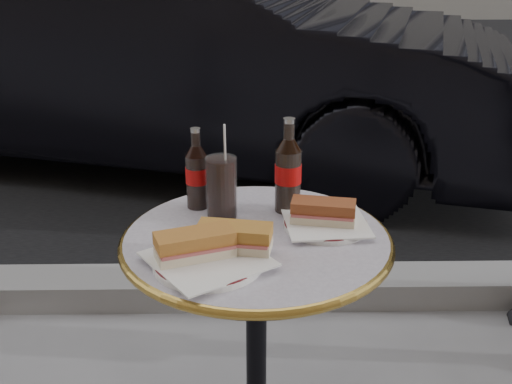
{
  "coord_description": "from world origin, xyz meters",
  "views": [
    {
      "loc": [
        -0.02,
        -1.3,
        1.39
      ],
      "look_at": [
        0.0,
        0.05,
        0.82
      ],
      "focal_mm": 45.0,
      "sensor_mm": 36.0,
      "label": 1
    }
  ],
  "objects_px": {
    "cola_bottle_right": "(288,165)",
    "parked_car": "(178,54)",
    "cola_bottle_left": "(197,168)",
    "cola_glass": "(221,188)",
    "plate_left": "(208,262)",
    "plate_right": "(325,225)",
    "bistro_table": "(256,367)"
  },
  "relations": [
    {
      "from": "cola_bottle_left",
      "to": "parked_car",
      "type": "distance_m",
      "value": 2.41
    },
    {
      "from": "plate_left",
      "to": "plate_right",
      "type": "xyz_separation_m",
      "value": [
        0.27,
        0.18,
        -0.0
      ]
    },
    {
      "from": "cola_bottle_left",
      "to": "cola_glass",
      "type": "relative_size",
      "value": 1.34
    },
    {
      "from": "plate_left",
      "to": "parked_car",
      "type": "xyz_separation_m",
      "value": [
        -0.32,
        2.69,
        -0.07
      ]
    },
    {
      "from": "cola_bottle_left",
      "to": "cola_glass",
      "type": "xyz_separation_m",
      "value": [
        0.06,
        -0.06,
        -0.03
      ]
    },
    {
      "from": "cola_bottle_right",
      "to": "parked_car",
      "type": "distance_m",
      "value": 2.47
    },
    {
      "from": "cola_bottle_left",
      "to": "plate_left",
      "type": "bearing_deg",
      "value": -82.35
    },
    {
      "from": "cola_bottle_left",
      "to": "cola_glass",
      "type": "distance_m",
      "value": 0.09
    },
    {
      "from": "plate_right",
      "to": "cola_glass",
      "type": "bearing_deg",
      "value": 166.07
    },
    {
      "from": "cola_bottle_right",
      "to": "parked_car",
      "type": "xyz_separation_m",
      "value": [
        -0.51,
        2.41,
        -0.18
      ]
    },
    {
      "from": "cola_bottle_right",
      "to": "cola_glass",
      "type": "distance_m",
      "value": 0.17
    },
    {
      "from": "cola_bottle_left",
      "to": "parked_car",
      "type": "height_order",
      "value": "parked_car"
    },
    {
      "from": "plate_left",
      "to": "cola_bottle_right",
      "type": "height_order",
      "value": "cola_bottle_right"
    },
    {
      "from": "plate_right",
      "to": "cola_glass",
      "type": "xyz_separation_m",
      "value": [
        -0.24,
        0.06,
        0.07
      ]
    },
    {
      "from": "plate_left",
      "to": "parked_car",
      "type": "distance_m",
      "value": 2.71
    },
    {
      "from": "plate_left",
      "to": "cola_bottle_right",
      "type": "bearing_deg",
      "value": 56.49
    },
    {
      "from": "plate_left",
      "to": "plate_right",
      "type": "height_order",
      "value": "plate_left"
    },
    {
      "from": "parked_car",
      "to": "bistro_table",
      "type": "bearing_deg",
      "value": -154.57
    },
    {
      "from": "plate_left",
      "to": "plate_right",
      "type": "bearing_deg",
      "value": 33.89
    },
    {
      "from": "plate_left",
      "to": "cola_glass",
      "type": "relative_size",
      "value": 1.51
    },
    {
      "from": "plate_right",
      "to": "cola_bottle_left",
      "type": "height_order",
      "value": "cola_bottle_left"
    },
    {
      "from": "plate_left",
      "to": "cola_bottle_left",
      "type": "relative_size",
      "value": 1.12
    },
    {
      "from": "plate_left",
      "to": "parked_car",
      "type": "height_order",
      "value": "parked_car"
    },
    {
      "from": "cola_bottle_right",
      "to": "parked_car",
      "type": "bearing_deg",
      "value": 101.88
    },
    {
      "from": "bistro_table",
      "to": "cola_bottle_left",
      "type": "relative_size",
      "value": 3.57
    },
    {
      "from": "bistro_table",
      "to": "cola_bottle_left",
      "type": "xyz_separation_m",
      "value": [
        -0.14,
        0.17,
        0.47
      ]
    },
    {
      "from": "plate_right",
      "to": "cola_bottle_right",
      "type": "bearing_deg",
      "value": 130.58
    },
    {
      "from": "plate_right",
      "to": "parked_car",
      "type": "xyz_separation_m",
      "value": [
        -0.59,
        2.51,
        -0.07
      ]
    },
    {
      "from": "cola_bottle_left",
      "to": "cola_bottle_right",
      "type": "distance_m",
      "value": 0.22
    },
    {
      "from": "cola_bottle_right",
      "to": "plate_right",
      "type": "bearing_deg",
      "value": -49.42
    },
    {
      "from": "cola_bottle_left",
      "to": "plate_right",
      "type": "bearing_deg",
      "value": -21.84
    },
    {
      "from": "bistro_table",
      "to": "plate_left",
      "type": "distance_m",
      "value": 0.41
    }
  ]
}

